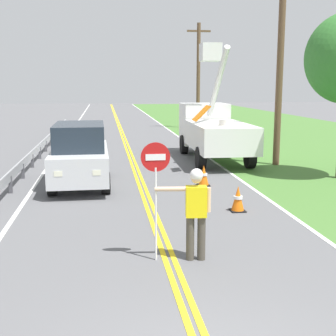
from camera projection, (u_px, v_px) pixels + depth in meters
grass_verge_right at (332, 145)px, 26.04m from camera, size 16.00×110.00×0.01m
centerline_yellow_left at (126, 149)px, 24.46m from camera, size 0.11×110.00×0.01m
centerline_yellow_right at (129, 149)px, 24.48m from camera, size 0.11×110.00×0.01m
edge_line_right at (194, 147)px, 24.96m from camera, size 0.12×110.00×0.01m
edge_line_left at (59, 150)px, 23.98m from camera, size 0.12×110.00×0.01m
flagger_worker at (196, 208)px, 8.82m from camera, size 1.08×0.28×1.83m
stop_sign_paddle at (156, 175)px, 8.68m from camera, size 0.56×0.04×2.33m
utility_bucket_truck at (212, 128)px, 20.93m from camera, size 2.75×6.84×5.25m
oncoming_suv_nearest at (80, 154)px, 15.49m from camera, size 1.96×4.63×2.10m
utility_pole_near at (280, 66)px, 18.89m from camera, size 1.80×0.28×7.94m
utility_pole_mid at (198, 74)px, 34.92m from camera, size 1.80×0.28×7.93m
traffic_cone_lead at (238, 199)px, 12.39m from camera, size 0.40×0.40×0.70m
traffic_cone_mid at (204, 176)px, 15.53m from camera, size 0.40×0.40×0.70m
guardrail_left_shoulder at (36, 151)px, 19.97m from camera, size 0.10×32.00×0.71m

